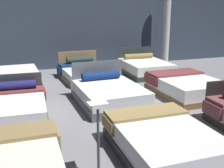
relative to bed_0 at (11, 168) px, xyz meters
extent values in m
cube|color=slate|center=(2.42, 2.48, -0.26)|extent=(18.00, 18.00, 0.02)
cube|color=#333D4C|center=(2.42, 7.74, 1.50)|extent=(18.00, 0.06, 3.50)
cube|color=silver|center=(0.00, -0.03, 0.10)|extent=(1.40, 1.91, 0.26)
cube|color=olive|center=(0.01, 0.61, 0.27)|extent=(1.42, 0.62, 0.06)
cube|color=olive|center=(0.73, 0.60, 0.10)|extent=(0.07, 0.60, 0.28)
cube|color=#2F2C37|center=(2.44, 0.00, -0.17)|extent=(1.59, 2.11, 0.16)
cube|color=silver|center=(2.44, 0.00, 0.07)|extent=(1.52, 2.05, 0.32)
cube|color=olive|center=(2.46, 0.72, 0.26)|extent=(1.54, 0.61, 0.05)
cube|color=olive|center=(1.69, 0.74, 0.12)|extent=(0.06, 0.58, 0.24)
cube|color=olive|center=(3.23, 0.71, 0.12)|extent=(0.06, 0.58, 0.24)
cube|color=brown|center=(4.05, 0.77, 0.08)|extent=(0.10, 0.60, 0.27)
cube|color=#33343A|center=(0.04, 2.74, -0.18)|extent=(1.61, 2.08, 0.13)
cube|color=white|center=(0.04, 2.74, 0.00)|extent=(1.55, 2.01, 0.23)
cube|color=#33343A|center=(0.09, 3.73, 0.14)|extent=(1.42, 0.12, 0.78)
cube|color=brown|center=(0.08, 3.48, 0.15)|extent=(1.51, 0.53, 0.06)
cube|color=brown|center=(0.83, 3.44, 0.00)|extent=(0.08, 0.45, 0.24)
cylinder|color=navy|center=(0.08, 3.50, 0.28)|extent=(1.10, 0.29, 0.23)
cube|color=#4C5059|center=(2.42, 2.73, -0.15)|extent=(1.66, 2.08, 0.20)
cube|color=silver|center=(2.42, 2.73, 0.10)|extent=(1.60, 2.02, 0.29)
cube|color=#4C5059|center=(2.39, 3.75, 0.24)|extent=(1.52, 0.08, 0.98)
cylinder|color=#0C1F51|center=(2.40, 3.46, 0.36)|extent=(1.09, 0.26, 0.23)
cube|color=brown|center=(4.77, 2.72, -0.17)|extent=(1.66, 2.17, 0.16)
cube|color=white|center=(4.77, 2.72, 0.08)|extent=(1.60, 2.11, 0.34)
cube|color=brown|center=(4.76, 3.39, 0.28)|extent=(1.63, 0.78, 0.06)
cube|color=brown|center=(3.94, 3.38, 0.12)|extent=(0.07, 0.76, 0.25)
cube|color=brown|center=(5.58, 3.40, 0.12)|extent=(0.07, 0.76, 0.25)
cube|color=#2A2D3A|center=(0.08, 5.52, -0.14)|extent=(1.62, 2.03, 0.22)
cube|color=white|center=(0.08, 5.52, 0.11)|extent=(1.56, 1.97, 0.29)
cube|color=olive|center=(2.46, 5.46, -0.17)|extent=(1.67, 2.03, 0.16)
cube|color=silver|center=(2.46, 5.46, 0.03)|extent=(1.61, 1.97, 0.24)
cube|color=olive|center=(2.41, 6.44, 0.20)|extent=(1.48, 0.12, 0.90)
cube|color=navy|center=(2.42, 6.15, 0.19)|extent=(1.57, 0.61, 0.08)
cube|color=navy|center=(1.63, 6.10, 0.01)|extent=(0.11, 0.53, 0.28)
cube|color=navy|center=(3.21, 6.19, 0.01)|extent=(0.11, 0.53, 0.28)
cylinder|color=#25332E|center=(2.42, 6.18, 0.36)|extent=(1.00, 0.30, 0.24)
cube|color=#273332|center=(4.82, 5.49, -0.16)|extent=(1.64, 2.15, 0.17)
cube|color=white|center=(4.82, 5.49, 0.09)|extent=(1.58, 2.09, 0.33)
cube|color=#273332|center=(4.85, 6.54, 0.21)|extent=(1.50, 0.08, 0.92)
cylinder|color=olive|center=(4.84, 6.19, 0.35)|extent=(1.20, 0.23, 0.20)
cylinder|color=#3F3F44|center=(1.23, -0.17, 0.27)|extent=(0.04, 0.04, 1.04)
cube|color=white|center=(1.23, -0.17, 0.89)|extent=(0.28, 0.20, 0.01)
cylinder|color=silver|center=(6.59, 7.11, 1.50)|extent=(0.34, 0.34, 3.50)
camera|label=1|loc=(0.22, -3.63, 2.15)|focal=43.36mm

